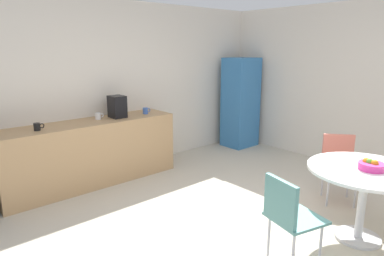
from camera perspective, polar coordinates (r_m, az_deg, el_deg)
The scene contains 12 objects.
ground_plane at distance 3.55m, azimuth 11.99°, elevation -19.32°, with size 6.00×6.00×0.00m, color beige.
wall_back at distance 5.36m, azimuth -13.85°, elevation 6.59°, with size 6.00×0.10×2.60m, color silver.
counter_block at distance 5.01m, azimuth -16.63°, elevation -4.01°, with size 2.47×0.60×0.90m, color tan.
locker_cabinet at distance 6.66m, azimuth 8.16°, elevation 4.26°, with size 0.60×0.50×1.71m, color #3372B2.
round_table at distance 3.76m, azimuth 27.05°, elevation -8.12°, with size 1.09×1.09×0.76m.
chair_coral at distance 4.66m, azimuth 23.50°, elevation -4.94°, with size 0.59×0.59×0.83m.
chair_teal at distance 3.12m, azimuth 15.85°, elevation -13.38°, with size 0.51×0.51×0.83m.
fruit_bowl at distance 3.68m, azimuth 27.95°, elevation -5.61°, with size 0.24×0.24×0.11m.
mug_white at distance 5.01m, azimuth -15.52°, elevation 1.94°, with size 0.13×0.08×0.09m.
mug_green at distance 5.28m, azimuth -7.82°, elevation 2.89°, with size 0.13×0.08×0.09m.
mug_red at distance 4.59m, azimuth -24.61°, elevation 0.20°, with size 0.13×0.08×0.09m.
coffee_maker at distance 5.06m, azimuth -12.49°, elevation 3.53°, with size 0.20×0.24×0.32m, color black.
Camera 1 is at (-2.44, -1.74, 1.90)m, focal length 31.66 mm.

